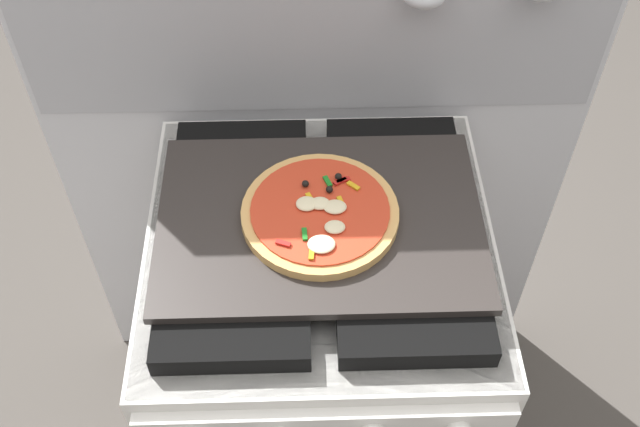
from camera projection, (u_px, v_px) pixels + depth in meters
kitchen_backsplash at (317, 133)px, 1.56m from camera, size 1.10×0.09×1.55m
stove at (320, 358)px, 1.61m from camera, size 0.60×0.64×0.90m
baking_tray at (320, 220)px, 1.26m from camera, size 0.54×0.38×0.02m
pizza_left at (322, 213)px, 1.24m from camera, size 0.26×0.26×0.03m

